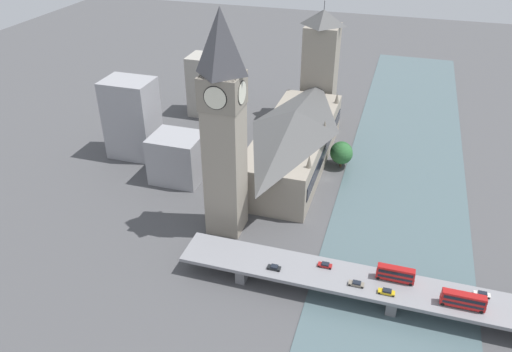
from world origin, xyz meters
name	(u,v)px	position (x,y,z in m)	size (l,w,h in m)	color
ground_plane	(327,180)	(0.00, 0.00, 0.00)	(600.00, 600.00, 0.00)	#4C4C4F
river_water	(403,191)	(-30.72, 0.00, 0.15)	(49.43, 360.00, 0.30)	#4C6066
parliament_hall	(295,139)	(16.50, -8.00, 12.90)	(27.46, 82.68, 26.02)	gray
clock_tower	(224,124)	(28.92, 43.29, 41.21)	(13.12, 13.12, 77.91)	gray
victoria_tower	(320,66)	(16.55, -61.50, 27.65)	(16.32, 16.32, 59.30)	gray
road_bridge	(394,290)	(-30.72, 64.29, 5.17)	(130.87, 14.10, 6.43)	slate
double_decker_bus_lead	(396,273)	(-30.54, 61.42, 9.05)	(11.06, 2.49, 4.77)	red
double_decker_bus_rear	(463,300)	(-49.13, 66.83, 9.04)	(11.96, 2.55, 4.74)	red
car_northbound_lead	(325,265)	(-9.74, 61.63, 7.12)	(4.32, 1.87, 1.38)	maroon
car_northbound_mid	(356,284)	(-19.98, 67.00, 7.10)	(4.57, 1.85, 1.33)	slate
car_southbound_lead	(387,292)	(-28.71, 67.85, 7.15)	(4.76, 1.85, 1.48)	gold
car_southbound_mid	(482,294)	(-54.83, 60.79, 7.10)	(4.54, 1.75, 1.32)	silver
car_southbound_tail	(274,267)	(4.91, 67.22, 7.07)	(4.11, 1.89, 1.31)	black
city_block_west	(178,158)	(59.90, 17.22, 9.86)	(20.30, 17.40, 19.72)	#939399
city_block_center	(213,86)	(70.16, -49.33, 15.65)	(23.50, 15.67, 31.30)	#A39E93
city_block_east	(132,118)	(87.74, 2.91, 17.64)	(21.10, 16.16, 35.29)	#939399
tree_embankment_near	(341,153)	(-3.24, -13.52, 6.38)	(9.78, 9.78, 11.28)	brown
tree_embankment_mid	(342,154)	(-3.75, -11.97, 6.78)	(9.20, 9.20, 11.39)	brown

